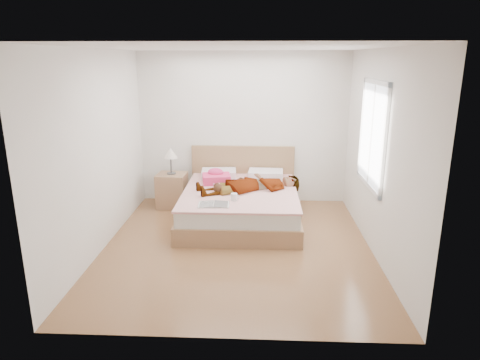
# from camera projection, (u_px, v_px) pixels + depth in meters

# --- Properties ---
(ground) EXTENTS (4.00, 4.00, 0.00)m
(ground) POSITION_uv_depth(u_px,v_px,m) (237.00, 246.00, 5.84)
(ground) COLOR #56331B
(ground) RESTS_ON ground
(woman) EXTENTS (1.80, 1.19, 0.23)m
(woman) POSITION_uv_depth(u_px,v_px,m) (251.00, 182.00, 6.64)
(woman) COLOR silver
(woman) RESTS_ON bed
(hair) EXTENTS (0.51, 0.59, 0.08)m
(hair) POSITION_uv_depth(u_px,v_px,m) (217.00, 178.00, 7.12)
(hair) COLOR black
(hair) RESTS_ON bed
(phone) EXTENTS (0.07, 0.10, 0.05)m
(phone) POSITION_uv_depth(u_px,v_px,m) (221.00, 171.00, 7.03)
(phone) COLOR silver
(phone) RESTS_ON bed
(room_shell) EXTENTS (4.00, 4.00, 4.00)m
(room_shell) POSITION_uv_depth(u_px,v_px,m) (372.00, 135.00, 5.64)
(room_shell) COLOR white
(room_shell) RESTS_ON ground
(bed) EXTENTS (1.80, 2.08, 1.00)m
(bed) POSITION_uv_depth(u_px,v_px,m) (241.00, 203.00, 6.76)
(bed) COLOR #8C6140
(bed) RESTS_ON ground
(towel) EXTENTS (0.50, 0.42, 0.23)m
(towel) POSITION_uv_depth(u_px,v_px,m) (216.00, 177.00, 6.97)
(towel) COLOR #FF456E
(towel) RESTS_ON bed
(magazine) EXTENTS (0.44, 0.30, 0.03)m
(magazine) POSITION_uv_depth(u_px,v_px,m) (214.00, 204.00, 5.93)
(magazine) COLOR white
(magazine) RESTS_ON bed
(coffee_mug) EXTENTS (0.14, 0.12, 0.11)m
(coffee_mug) POSITION_uv_depth(u_px,v_px,m) (234.00, 197.00, 6.11)
(coffee_mug) COLOR white
(coffee_mug) RESTS_ON bed
(plush_toy) EXTENTS (0.22, 0.27, 0.14)m
(plush_toy) POSITION_uv_depth(u_px,v_px,m) (218.00, 188.00, 6.46)
(plush_toy) COLOR black
(plush_toy) RESTS_ON bed
(nightstand) EXTENTS (0.51, 0.46, 1.04)m
(nightstand) POSITION_uv_depth(u_px,v_px,m) (172.00, 188.00, 7.30)
(nightstand) COLOR brown
(nightstand) RESTS_ON ground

